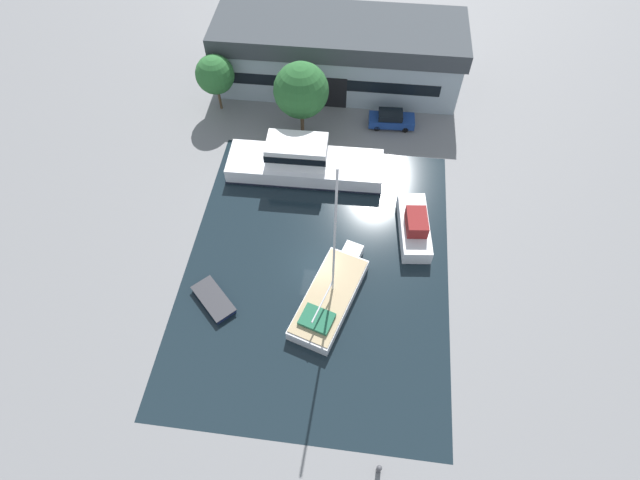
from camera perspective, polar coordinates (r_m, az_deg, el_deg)
ground_plane at (r=39.98m, az=-0.36°, el=-3.18°), size 440.00×440.00×0.00m
water_canal at (r=39.98m, az=-0.36°, el=-3.18°), size 20.84×27.01×0.01m
warehouse_building at (r=54.46m, az=2.16°, el=20.54°), size 25.12×9.08×6.73m
quay_tree_near_building at (r=46.96m, az=-2.18°, el=16.72°), size 5.05×5.05×7.58m
quay_tree_by_water at (r=51.45m, az=-11.92°, el=18.01°), size 3.74×3.74×5.93m
parked_car at (r=50.84m, az=8.14°, el=13.51°), size 4.55×2.03×1.70m
sailboat_moored at (r=37.92m, az=1.17°, el=-6.41°), size 5.54×9.69×14.08m
motor_cruiser at (r=45.46m, az=-1.99°, el=8.90°), size 14.21×4.64×3.71m
small_dinghy at (r=39.05m, az=-12.05°, el=-6.69°), size 3.99×3.96×0.50m
cabin_boat at (r=41.92m, az=10.73°, el=1.54°), size 3.01×6.58×2.50m
mooring_bollard at (r=34.13m, az=6.76°, el=-24.53°), size 0.35×0.35×0.84m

